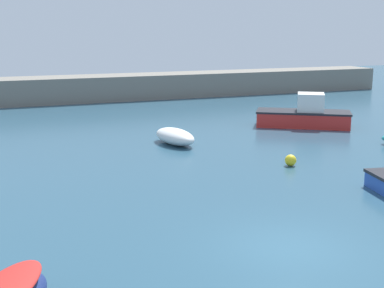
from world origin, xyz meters
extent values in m
cube|color=#284C60|center=(0.00, 0.00, -0.10)|extent=(120.00, 120.00, 0.20)
cube|color=slate|center=(0.00, 33.75, 1.06)|extent=(59.33, 3.82, 2.12)
ellipsoid|color=white|center=(1.72, 14.34, 0.43)|extent=(2.02, 3.45, 0.86)
cube|color=red|center=(11.15, 16.33, 0.44)|extent=(5.99, 4.92, 0.89)
cube|color=black|center=(11.15, 16.33, 0.95)|extent=(6.11, 5.02, 0.12)
cube|color=silver|center=(11.51, 16.10, 1.52)|extent=(2.26, 2.26, 1.25)
sphere|color=yellow|center=(5.06, 8.01, 0.26)|extent=(0.53, 0.53, 0.53)
camera|label=1|loc=(-7.91, -12.36, 6.20)|focal=50.00mm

